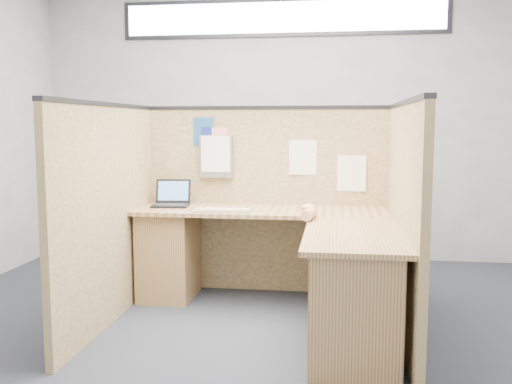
# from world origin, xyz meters

# --- Properties ---
(floor) EXTENTS (5.00, 5.00, 0.00)m
(floor) POSITION_xyz_m (0.00, 0.00, 0.00)
(floor) COLOR #212630
(floor) RESTS_ON ground
(wall_back) EXTENTS (5.00, 0.00, 5.00)m
(wall_back) POSITION_xyz_m (0.00, 2.25, 1.40)
(wall_back) COLOR gray
(wall_back) RESTS_ON floor
(wall_front) EXTENTS (5.00, 0.00, 5.00)m
(wall_front) POSITION_xyz_m (0.00, -2.25, 1.40)
(wall_front) COLOR gray
(wall_front) RESTS_ON floor
(clerestory_window) EXTENTS (3.30, 0.04, 0.38)m
(clerestory_window) POSITION_xyz_m (0.00, 2.23, 2.45)
(clerestory_window) COLOR #232328
(clerestory_window) RESTS_ON wall_back
(cubicle_partitions) EXTENTS (2.06, 1.83, 1.53)m
(cubicle_partitions) POSITION_xyz_m (0.00, 0.43, 0.77)
(cubicle_partitions) COLOR brown
(cubicle_partitions) RESTS_ON floor
(l_desk) EXTENTS (1.95, 1.75, 0.73)m
(l_desk) POSITION_xyz_m (0.18, 0.29, 0.39)
(l_desk) COLOR brown
(l_desk) RESTS_ON floor
(laptop) EXTENTS (0.30, 0.29, 0.20)m
(laptop) POSITION_xyz_m (-0.74, 0.77, 0.78)
(laptop) COLOR black
(laptop) RESTS_ON l_desk
(keyboard) EXTENTS (0.42, 0.16, 0.03)m
(keyboard) POSITION_xyz_m (-0.27, 0.48, 0.74)
(keyboard) COLOR gray
(keyboard) RESTS_ON l_desk
(mouse) EXTENTS (0.12, 0.07, 0.05)m
(mouse) POSITION_xyz_m (0.37, 0.48, 0.75)
(mouse) COLOR silver
(mouse) RESTS_ON l_desk
(hand_forearm) EXTENTS (0.11, 0.40, 0.08)m
(hand_forearm) POSITION_xyz_m (0.38, 0.33, 0.77)
(hand_forearm) COLOR tan
(hand_forearm) RESTS_ON l_desk
(blue_poster) EXTENTS (0.17, 0.01, 0.23)m
(blue_poster) POSITION_xyz_m (-0.52, 0.97, 1.32)
(blue_poster) COLOR #1C4F80
(blue_poster) RESTS_ON cubicle_partitions
(american_flag) EXTENTS (0.22, 0.01, 0.39)m
(american_flag) POSITION_xyz_m (-0.46, 0.96, 1.27)
(american_flag) COLOR olive
(american_flag) RESTS_ON cubicle_partitions
(file_holder) EXTENTS (0.27, 0.05, 0.35)m
(file_holder) POSITION_xyz_m (-0.41, 0.94, 1.12)
(file_holder) COLOR slate
(file_holder) RESTS_ON cubicle_partitions
(paper_left) EXTENTS (0.22, 0.02, 0.28)m
(paper_left) POSITION_xyz_m (0.29, 0.97, 1.11)
(paper_left) COLOR white
(paper_left) RESTS_ON cubicle_partitions
(paper_right) EXTENTS (0.23, 0.02, 0.29)m
(paper_right) POSITION_xyz_m (0.68, 0.97, 0.99)
(paper_right) COLOR white
(paper_right) RESTS_ON cubicle_partitions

